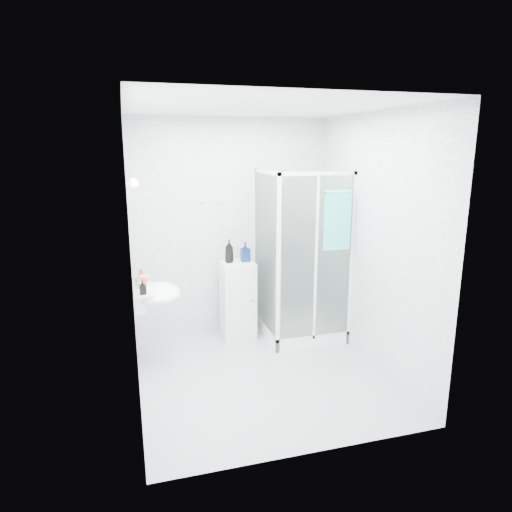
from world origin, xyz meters
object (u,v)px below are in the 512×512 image
object	(u,v)px
shampoo_bottle_a	(229,251)
soap_dispenser_black	(143,287)
wall_basin	(155,294)
shampoo_bottle_b	(245,252)
hand_towel	(337,219)
storage_cabinet	(238,299)
shower_enclosure	(296,302)
soap_dispenser_orange	(141,277)

from	to	relation	value
shampoo_bottle_a	soap_dispenser_black	size ratio (longest dim) A/B	1.95
wall_basin	shampoo_bottle_b	size ratio (longest dim) A/B	2.42
hand_towel	shampoo_bottle_a	world-z (taller)	hand_towel
wall_basin	shampoo_bottle_a	world-z (taller)	shampoo_bottle_a
storage_cabinet	soap_dispenser_black	size ratio (longest dim) A/B	6.61
shampoo_bottle_b	soap_dispenser_black	xyz separation A→B (m)	(-1.22, -0.75, -0.11)
hand_towel	shampoo_bottle_b	world-z (taller)	hand_towel
shower_enclosure	wall_basin	bearing A→B (deg)	-169.19
shower_enclosure	soap_dispenser_black	bearing A→B (deg)	-164.52
soap_dispenser_orange	hand_towel	bearing A→B (deg)	-6.77
soap_dispenser_orange	shampoo_bottle_b	bearing A→B (deg)	18.49
storage_cabinet	wall_basin	bearing A→B (deg)	-150.39
shower_enclosure	shampoo_bottle_b	xyz separation A→B (m)	(-0.56, 0.25, 0.60)
hand_towel	shampoo_bottle_b	size ratio (longest dim) A/B	2.80
wall_basin	shampoo_bottle_b	bearing A→B (deg)	27.48
shampoo_bottle_b	storage_cabinet	bearing A→B (deg)	-172.86
shampoo_bottle_b	soap_dispenser_black	bearing A→B (deg)	-148.53
hand_towel	soap_dispenser_black	bearing A→B (deg)	-177.48
shampoo_bottle_a	shampoo_bottle_b	distance (m)	0.19
wall_basin	storage_cabinet	bearing A→B (deg)	29.22
shampoo_bottle_a	soap_dispenser_orange	xyz separation A→B (m)	(-1.03, -0.41, -0.12)
shampoo_bottle_b	soap_dispenser_orange	xyz separation A→B (m)	(-1.22, -0.41, -0.10)
shower_enclosure	hand_towel	size ratio (longest dim) A/B	3.08
shower_enclosure	soap_dispenser_orange	distance (m)	1.85
shampoo_bottle_b	hand_towel	bearing A→B (deg)	-37.29
soap_dispenser_orange	soap_dispenser_black	distance (m)	0.34
soap_dispenser_orange	shower_enclosure	bearing A→B (deg)	4.96
shampoo_bottle_a	soap_dispenser_orange	bearing A→B (deg)	-158.13
storage_cabinet	shampoo_bottle_b	distance (m)	0.59
wall_basin	soap_dispenser_orange	size ratio (longest dim) A/B	3.49
shampoo_bottle_a	soap_dispenser_black	bearing A→B (deg)	-143.83
storage_cabinet	shampoo_bottle_b	world-z (taller)	shampoo_bottle_b
soap_dispenser_orange	soap_dispenser_black	world-z (taller)	soap_dispenser_orange
storage_cabinet	shampoo_bottle_a	bearing A→B (deg)	170.49
wall_basin	soap_dispenser_orange	world-z (taller)	soap_dispenser_orange
wall_basin	shampoo_bottle_b	xyz separation A→B (m)	(1.09, 0.57, 0.25)
shower_enclosure	wall_basin	distance (m)	1.72
shower_enclosure	soap_dispenser_black	distance (m)	1.91
shampoo_bottle_a	soap_dispenser_black	distance (m)	1.28
storage_cabinet	hand_towel	bearing A→B (deg)	-33.43
wall_basin	storage_cabinet	size ratio (longest dim) A/B	0.60
shower_enclosure	hand_towel	xyz separation A→B (m)	(0.30, -0.40, 1.05)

